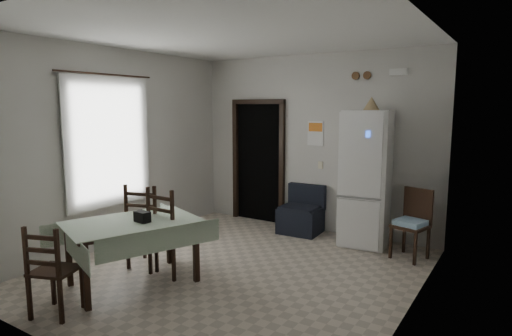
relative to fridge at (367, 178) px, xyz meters
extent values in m
plane|color=#B6A895|center=(-1.03, -1.93, -1.00)|extent=(4.50, 4.50, 0.00)
cube|color=black|center=(-2.08, 0.53, 0.05)|extent=(0.90, 0.45, 2.10)
cube|color=black|center=(-2.57, 0.29, 0.05)|extent=(0.08, 0.10, 2.18)
cube|color=black|center=(-1.59, 0.29, 0.05)|extent=(0.08, 0.10, 2.18)
cube|color=black|center=(-2.08, 0.29, 1.14)|extent=(1.06, 0.10, 0.08)
cube|color=silver|center=(-3.18, -2.13, 0.55)|extent=(0.10, 1.20, 1.60)
cube|color=silver|center=(-3.07, -2.13, 0.55)|extent=(0.02, 1.45, 1.85)
cylinder|color=black|center=(-3.06, -2.13, 1.50)|extent=(0.02, 1.60, 0.02)
cube|color=white|center=(-0.98, 0.31, 0.62)|extent=(0.28, 0.02, 0.40)
cube|color=orange|center=(-0.98, 0.30, 0.72)|extent=(0.24, 0.01, 0.14)
cube|color=beige|center=(-0.88, 0.31, 0.10)|extent=(0.08, 0.02, 0.12)
cylinder|color=brown|center=(-0.33, 0.30, 1.52)|extent=(0.12, 0.03, 0.12)
cylinder|color=brown|center=(-0.15, 0.30, 1.52)|extent=(0.12, 0.03, 0.12)
cube|color=white|center=(0.32, 0.28, 1.55)|extent=(0.25, 0.07, 0.09)
cone|color=tan|center=(0.03, -0.01, 1.10)|extent=(0.24, 0.24, 0.19)
cube|color=black|center=(-1.67, -2.84, -0.19)|extent=(0.20, 0.13, 0.12)
camera|label=1|loc=(1.97, -6.13, 1.05)|focal=30.00mm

